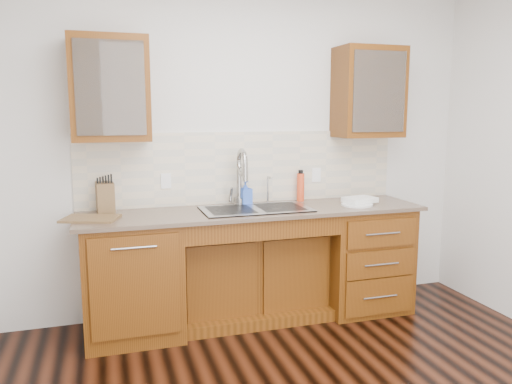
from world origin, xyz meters
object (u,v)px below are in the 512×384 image
object	(u,v)px
soap_bottle	(245,193)
water_bottle	(301,187)
plate	(357,205)
knife_block	(105,197)
cutting_board	(91,219)

from	to	relation	value
soap_bottle	water_bottle	bearing A→B (deg)	-11.93
water_bottle	plate	distance (m)	0.50
water_bottle	plate	xyz separation A→B (m)	(0.36, -0.33, -0.11)
plate	water_bottle	bearing A→B (deg)	137.30
water_bottle	knife_block	bearing A→B (deg)	-179.68
cutting_board	knife_block	bearing A→B (deg)	67.83
cutting_board	soap_bottle	bearing A→B (deg)	11.48
soap_bottle	water_bottle	distance (m)	0.50
water_bottle	cutting_board	bearing A→B (deg)	-171.05
plate	cutting_board	distance (m)	2.07
soap_bottle	water_bottle	size ratio (longest dim) A/B	0.84
plate	knife_block	bearing A→B (deg)	170.61
soap_bottle	plate	size ratio (longest dim) A/B	0.77
cutting_board	plate	bearing A→B (deg)	-1.80
knife_block	cutting_board	world-z (taller)	knife_block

